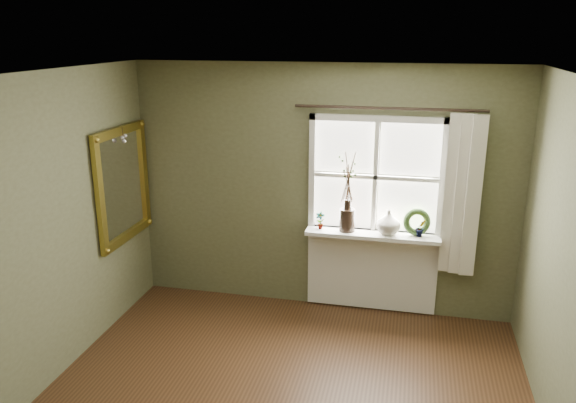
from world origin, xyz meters
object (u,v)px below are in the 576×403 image
at_px(dark_jug, 347,220).
at_px(cream_vase, 389,222).
at_px(gilt_mirror, 123,184).
at_px(wreath, 417,225).

distance_m(dark_jug, cream_vase, 0.42).
relative_size(cream_vase, gilt_mirror, 0.22).
distance_m(cream_vase, wreath, 0.28).
height_order(cream_vase, gilt_mirror, gilt_mirror).
bearing_deg(wreath, cream_vase, 174.42).
height_order(cream_vase, wreath, cream_vase).
height_order(dark_jug, gilt_mirror, gilt_mirror).
bearing_deg(wreath, dark_jug, 169.53).
relative_size(dark_jug, gilt_mirror, 0.20).
height_order(wreath, gilt_mirror, gilt_mirror).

